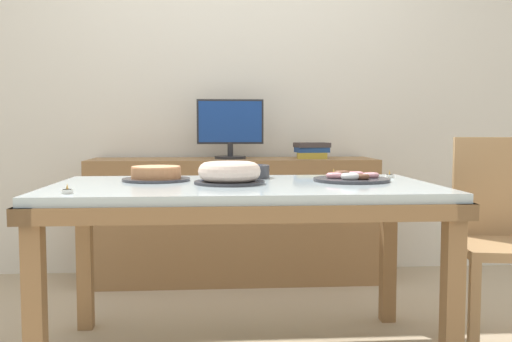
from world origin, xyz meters
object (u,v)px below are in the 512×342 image
at_px(tealight_left_edge, 334,174).
at_px(computer_monitor, 230,129).
at_px(cake_golden_bundt, 229,173).
at_px(pastry_platter, 352,178).
at_px(book_stack, 312,151).
at_px(plate_stack, 247,171).
at_px(chair, 505,232).
at_px(tealight_near_cakes, 67,191).
at_px(cake_chocolate_round, 156,174).
at_px(tealight_near_front, 389,176).

bearing_deg(tealight_left_edge, computer_monitor, 118.74).
bearing_deg(cake_golden_bundt, pastry_platter, 8.43).
relative_size(book_stack, plate_stack, 1.08).
bearing_deg(chair, plate_stack, 165.17).
xyz_separation_m(pastry_platter, tealight_near_cakes, (-1.13, -0.40, -0.00)).
xyz_separation_m(chair, cake_chocolate_round, (-1.53, 0.17, 0.25)).
xyz_separation_m(plate_stack, tealight_near_front, (0.67, -0.05, -0.02)).
height_order(book_stack, pastry_platter, book_stack).
bearing_deg(cake_chocolate_round, chair, -6.15).
distance_m(book_stack, tealight_near_front, 1.03).
bearing_deg(tealight_left_edge, cake_golden_bundt, -145.29).
relative_size(chair, tealight_near_front, 23.50).
distance_m(pastry_platter, tealight_near_cakes, 1.20).
bearing_deg(cake_golden_bundt, book_stack, 65.55).
height_order(chair, tealight_left_edge, chair).
bearing_deg(tealight_left_edge, tealight_near_front, -27.24).
bearing_deg(pastry_platter, cake_chocolate_round, 174.68).
bearing_deg(cake_chocolate_round, tealight_near_front, 4.04).
bearing_deg(cake_golden_bundt, tealight_near_front, 17.28).
distance_m(book_stack, tealight_near_cakes, 1.95).
height_order(book_stack, cake_chocolate_round, book_stack).
bearing_deg(tealight_near_cakes, tealight_near_front, 22.53).
xyz_separation_m(book_stack, plate_stack, (-0.47, -0.95, -0.06)).
bearing_deg(computer_monitor, tealight_near_front, -54.22).
xyz_separation_m(book_stack, tealight_near_front, (0.20, -1.01, -0.08)).
bearing_deg(computer_monitor, tealight_left_edge, -61.26).
xyz_separation_m(cake_golden_bundt, tealight_near_cakes, (-0.59, -0.32, -0.03)).
relative_size(tealight_left_edge, tealight_near_front, 1.00).
xyz_separation_m(computer_monitor, cake_chocolate_round, (-0.36, -1.08, -0.20)).
bearing_deg(chair, tealight_near_front, 151.51).
xyz_separation_m(computer_monitor, tealight_near_cakes, (-0.63, -1.57, -0.22)).
distance_m(cake_golden_bundt, plate_stack, 0.31).
bearing_deg(pastry_platter, chair, -7.22).
xyz_separation_m(computer_monitor, cake_golden_bundt, (-0.04, -1.24, -0.18)).
bearing_deg(chair, tealight_near_cakes, -169.92).
xyz_separation_m(chair, book_stack, (-0.64, 1.25, 0.31)).
xyz_separation_m(cake_chocolate_round, tealight_near_cakes, (-0.27, -0.48, -0.02)).
bearing_deg(tealight_near_front, plate_stack, 175.41).
distance_m(cake_chocolate_round, plate_stack, 0.44).
bearing_deg(book_stack, plate_stack, -116.38).
xyz_separation_m(cake_golden_bundt, pastry_platter, (0.54, 0.08, -0.03)).
distance_m(cake_chocolate_round, tealight_near_front, 1.09).
bearing_deg(book_stack, cake_golden_bundt, -114.45).
relative_size(cake_chocolate_round, cake_golden_bundt, 1.00).
relative_size(chair, book_stack, 4.13).
relative_size(cake_golden_bundt, pastry_platter, 0.88).
height_order(cake_golden_bundt, tealight_near_front, cake_golden_bundt).
distance_m(tealight_left_edge, tealight_near_cakes, 1.31).
distance_m(chair, tealight_left_edge, 0.81).
xyz_separation_m(cake_chocolate_round, cake_golden_bundt, (0.32, -0.16, 0.02)).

